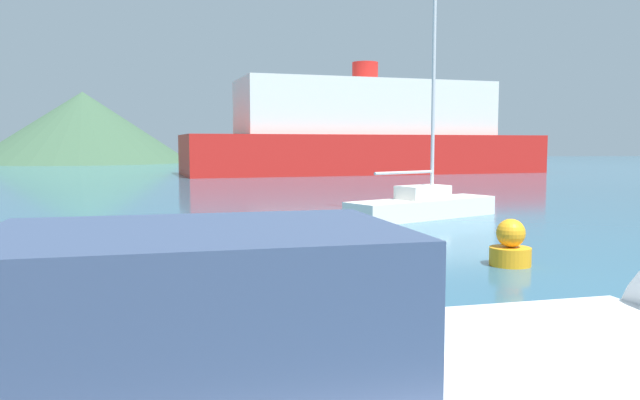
{
  "coord_description": "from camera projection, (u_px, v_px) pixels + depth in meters",
  "views": [
    {
      "loc": [
        -2.26,
        0.19,
        2.45
      ],
      "look_at": [
        -0.61,
        14.0,
        1.2
      ],
      "focal_mm": 35.0,
      "sensor_mm": 36.0,
      "label": 1
    }
  ],
  "objects": [
    {
      "name": "ferry_distant",
      "position": [
        365.0,
        133.0,
        52.57
      ],
      "size": [
        31.23,
        14.24,
        9.26
      ],
      "rotation": [
        0.0,
        0.0,
        0.19
      ],
      "color": "red",
      "rests_on": "ground_plane"
    },
    {
      "name": "hill_central",
      "position": [
        347.0,
        133.0,
        85.42
      ],
      "size": [
        25.91,
        25.91,
        8.0
      ],
      "color": "#476B42",
      "rests_on": "ground_plane"
    },
    {
      "name": "motorboat_near",
      "position": [
        389.0,
        399.0,
        4.62
      ],
      "size": [
        8.87,
        3.35,
        2.53
      ],
      "rotation": [
        0.0,
        0.0,
        0.13
      ],
      "color": "white",
      "rests_on": "ground_plane"
    },
    {
      "name": "buoy_marker",
      "position": [
        510.0,
        246.0,
        12.57
      ],
      "size": [
        0.83,
        0.83,
        0.95
      ],
      "color": "orange",
      "rests_on": "ground_plane"
    },
    {
      "name": "sailboat_inner",
      "position": [
        423.0,
        203.0,
        20.68
      ],
      "size": [
        5.66,
        4.09,
        10.66
      ],
      "rotation": [
        0.0,
        0.0,
        0.52
      ],
      "color": "white",
      "rests_on": "ground_plane"
    },
    {
      "name": "hill_west",
      "position": [
        83.0,
        127.0,
        82.89
      ],
      "size": [
        28.01,
        28.01,
        9.38
      ],
      "color": "#38563D",
      "rests_on": "ground_plane"
    }
  ]
}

